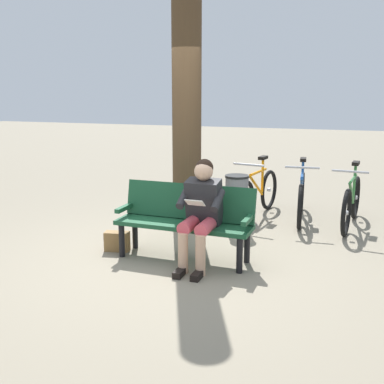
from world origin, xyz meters
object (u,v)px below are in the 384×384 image
at_px(bicycle_orange, 351,203).
at_px(bicycle_purple, 301,197).
at_px(handbag, 117,241).
at_px(tree_trunk, 187,87).
at_px(bicycle_red, 258,194).
at_px(litter_bin, 237,202).
at_px(bench, 186,216).
at_px(person_reading, 201,208).

bearing_deg(bicycle_orange, bicycle_purple, -93.58).
bearing_deg(bicycle_orange, handbag, -46.37).
bearing_deg(tree_trunk, bicycle_purple, -146.36).
distance_m(bicycle_purple, bicycle_red, 0.67).
relative_size(bicycle_orange, bicycle_purple, 1.00).
bearing_deg(litter_bin, bicycle_purple, -135.16).
distance_m(bench, bicycle_orange, 2.70).
height_order(handbag, tree_trunk, tree_trunk).
bearing_deg(handbag, litter_bin, -130.04).
height_order(handbag, bicycle_orange, bicycle_orange).
distance_m(tree_trunk, bicycle_red, 2.07).
xyz_separation_m(tree_trunk, bicycle_red, (-0.82, -0.98, -1.63)).
bearing_deg(bench, bicycle_red, -100.50).
distance_m(bicycle_orange, bicycle_purple, 0.74).
bearing_deg(tree_trunk, handbag, 68.06).
relative_size(bench, tree_trunk, 0.40).
relative_size(bench, bicycle_orange, 0.96).
relative_size(bicycle_orange, bicycle_red, 1.01).
distance_m(litter_bin, bicycle_purple, 1.14).
distance_m(person_reading, bicycle_purple, 2.46).
relative_size(handbag, bicycle_purple, 0.18).
height_order(person_reading, litter_bin, person_reading).
bearing_deg(person_reading, litter_bin, -90.61).
xyz_separation_m(bench, bicycle_orange, (-1.82, -1.99, -0.15)).
distance_m(bench, handbag, 0.97).
bearing_deg(bicycle_red, bench, -1.69).
bearing_deg(bicycle_red, handbag, -21.32).
relative_size(bench, bicycle_purple, 0.96).
xyz_separation_m(handbag, bicycle_red, (-1.31, -2.18, 0.24)).
distance_m(person_reading, bicycle_red, 2.31).
relative_size(bench, litter_bin, 2.05).
height_order(handbag, litter_bin, litter_bin).
distance_m(bench, person_reading, 0.33).
height_order(litter_bin, bicycle_purple, bicycle_purple).
xyz_separation_m(tree_trunk, bicycle_purple, (-1.49, -0.99, -1.63)).
bearing_deg(litter_bin, bench, 78.01).
bearing_deg(bench, person_reading, 146.11).
height_order(bicycle_orange, bicycle_purple, same).
height_order(bench, bicycle_purple, bicycle_purple).
relative_size(litter_bin, bicycle_orange, 0.47).
height_order(tree_trunk, bicycle_orange, tree_trunk).
height_order(bench, bicycle_red, bicycle_red).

